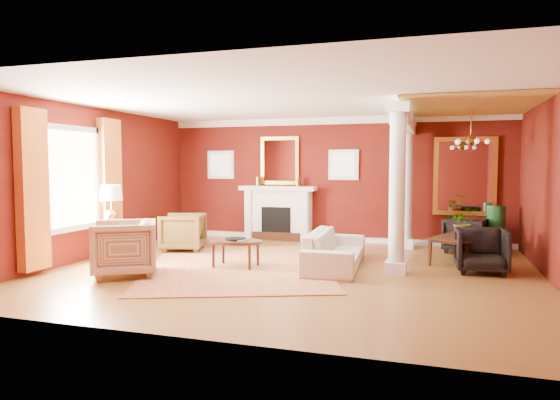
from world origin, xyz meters
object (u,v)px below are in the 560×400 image
(coffee_table, at_px, (236,243))
(armchair_leopard, at_px, (183,230))
(armchair_stripe, at_px, (124,245))
(sofa, at_px, (335,243))
(side_table, at_px, (111,210))
(dining_table, at_px, (462,242))

(coffee_table, bearing_deg, armchair_leopard, 143.92)
(armchair_leopard, height_order, armchair_stripe, armchair_stripe)
(sofa, bearing_deg, coffee_table, 104.22)
(sofa, xyz_separation_m, armchair_leopard, (-3.37, 0.73, 0.01))
(armchair_stripe, distance_m, coffee_table, 1.87)
(side_table, bearing_deg, armchair_stripe, -46.51)
(armchair_leopard, height_order, dining_table, armchair_leopard)
(sofa, xyz_separation_m, side_table, (-4.11, -0.63, 0.52))
(armchair_leopard, xyz_separation_m, armchair_stripe, (0.24, -2.39, 0.06))
(side_table, bearing_deg, coffee_table, 2.87)
(armchair_stripe, relative_size, dining_table, 0.71)
(armchair_leopard, distance_m, dining_table, 5.53)
(side_table, bearing_deg, dining_table, 15.34)
(side_table, xyz_separation_m, dining_table, (6.25, 1.72, -0.56))
(armchair_stripe, height_order, coffee_table, armchair_stripe)
(armchair_stripe, bearing_deg, sofa, 86.67)
(armchair_stripe, bearing_deg, armchair_leopard, 154.43)
(sofa, bearing_deg, side_table, 95.89)
(armchair_leopard, relative_size, coffee_table, 0.91)
(armchair_leopard, relative_size, side_table, 0.61)
(coffee_table, distance_m, dining_table, 4.13)
(side_table, relative_size, dining_table, 1.02)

